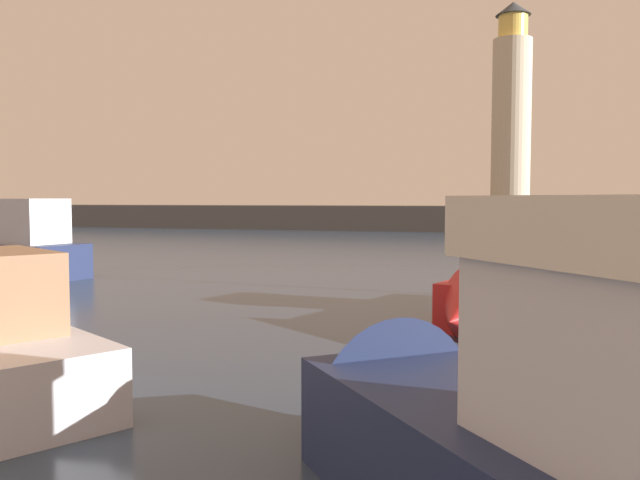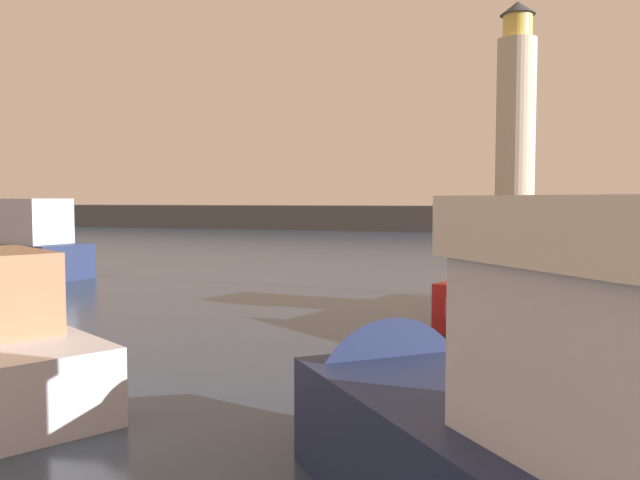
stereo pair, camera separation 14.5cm
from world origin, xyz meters
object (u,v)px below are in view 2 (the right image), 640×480
Objects in this scene: lighthouse at (516,110)px; mooring_buoy at (40,298)px; motorboat_0 at (509,295)px; motorboat_3 at (481,428)px; motorboat_1 at (1,250)px.

mooring_buoy is at bearing -102.86° from lighthouse.
lighthouse is 2.34× the size of motorboat_0.
motorboat_3 is at bearing -33.56° from mooring_buoy.
motorboat_1 is (-19.30, 4.88, 0.26)m from motorboat_0.
lighthouse is 45.44m from motorboat_1.
motorboat_0 is at bearing -14.18° from motorboat_1.
lighthouse is 49.83m from mooring_buoy.
motorboat_3 is 13.23m from mooring_buoy.
motorboat_3 is at bearing -90.60° from motorboat_0.
motorboat_3 is (0.17, -54.85, -9.89)m from lighthouse.
mooring_buoy is at bearing -42.40° from motorboat_1.
motorboat_3 reaches higher than motorboat_1.
mooring_buoy is (8.18, -7.46, -0.45)m from motorboat_1.
mooring_buoy is (-11.13, -2.59, -0.19)m from motorboat_0.
motorboat_1 is 24.23m from motorboat_3.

